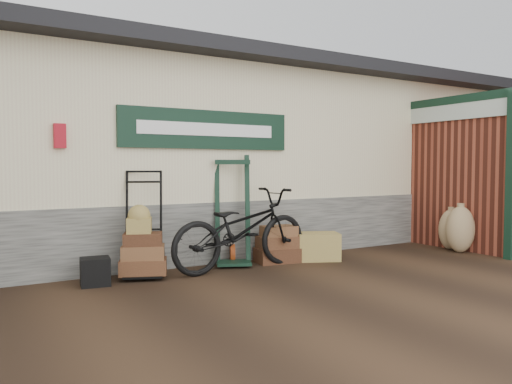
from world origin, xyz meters
TOP-DOWN VIEW (x-y plane):
  - ground at (0.00, 0.00)m, footprint 80.00×80.00m
  - station_building at (-0.01, 2.74)m, footprint 14.40×4.10m
  - brick_outbuilding at (4.70, 1.19)m, footprint 1.71×4.51m
  - porter_trolley at (-1.34, 0.73)m, footprint 0.85×0.75m
  - green_barrow at (0.02, 0.81)m, footprint 0.72×0.67m
  - suitcase_stack at (0.66, 0.63)m, footprint 0.67×0.48m
  - wicker_hamper at (1.29, 0.47)m, footprint 0.75×0.64m
  - black_trunk at (-2.00, 0.53)m, footprint 0.37×0.33m
  - bicycle at (-0.05, 0.43)m, footprint 0.92×2.20m
  - burlap_sack_left at (3.85, 0.06)m, footprint 0.49×0.43m
  - burlap_sack_right at (3.73, -0.22)m, footprint 0.59×0.54m

SIDE VIEW (x-z plane):
  - ground at x=0.00m, z-range 0.00..0.00m
  - black_trunk at x=-2.00m, z-range 0.00..0.34m
  - wicker_hamper at x=1.29m, z-range 0.00..0.41m
  - suitcase_stack at x=0.66m, z-range 0.00..0.55m
  - burlap_sack_left at x=3.85m, z-range 0.00..0.69m
  - burlap_sack_right at x=3.73m, z-range 0.00..0.77m
  - bicycle at x=-0.05m, z-range 0.00..1.25m
  - porter_trolley at x=-1.34m, z-range 0.00..1.40m
  - green_barrow at x=0.02m, z-range 0.00..1.59m
  - brick_outbuilding at x=4.70m, z-range -0.01..2.61m
  - station_building at x=-0.01m, z-range 0.01..3.21m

